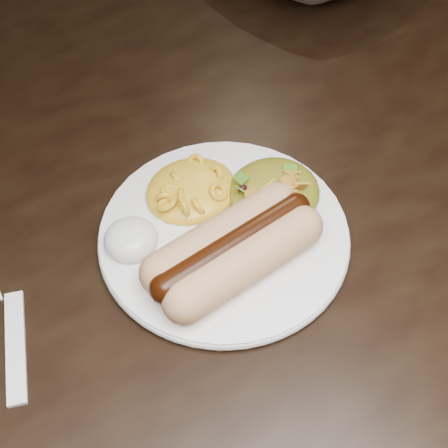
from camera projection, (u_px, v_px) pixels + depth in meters
floor at (157, 447)px, 1.19m from camera, size 4.00×4.00×0.00m
table at (105, 252)px, 0.67m from camera, size 1.60×0.90×0.75m
plate at (224, 235)px, 0.56m from camera, size 0.26×0.26×0.01m
hotdog at (233, 249)px, 0.52m from camera, size 0.14×0.08×0.04m
mac_and_cheese at (191, 181)px, 0.57m from camera, size 0.10×0.10×0.03m
sour_cream at (130, 235)px, 0.53m from camera, size 0.06×0.06×0.03m
taco_salad at (274, 186)px, 0.57m from camera, size 0.09×0.08×0.04m
fork at (16, 346)px, 0.50m from camera, size 0.07×0.15×0.00m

